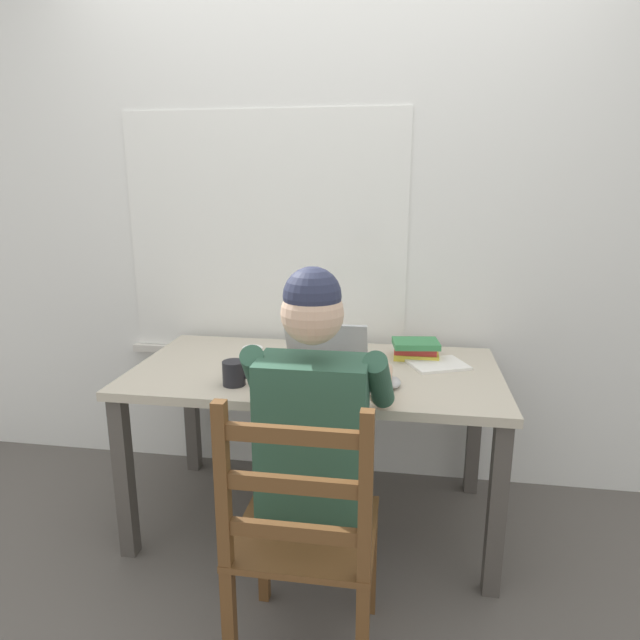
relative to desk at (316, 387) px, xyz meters
name	(u,v)px	position (x,y,z in m)	size (l,w,h in m)	color
ground_plane	(316,518)	(0.00, 0.00, -0.63)	(8.00, 8.00, 0.00)	#56514C
back_wall	(330,219)	(-0.01, 0.48, 0.67)	(6.00, 0.08, 2.60)	silver
desk	(316,387)	(0.00, 0.00, 0.00)	(1.51, 0.79, 0.71)	#BCB29E
seated_person	(318,427)	(0.09, -0.47, 0.04)	(0.50, 0.60, 1.23)	#2D5642
wooden_chair	(303,538)	(0.09, -0.75, -0.18)	(0.42, 0.42, 0.92)	brown
laptop	(323,368)	(0.05, -0.14, 0.14)	(0.33, 0.33, 0.22)	#ADAFB2
computer_mouse	(393,382)	(0.32, -0.17, 0.10)	(0.06, 0.10, 0.03)	#ADAFB2
coffee_mug_white	(253,359)	(-0.24, -0.08, 0.14)	(0.12, 0.08, 0.10)	white
coffee_mug_dark	(234,373)	(-0.27, -0.24, 0.13)	(0.12, 0.09, 0.09)	black
book_stack_main	(416,349)	(0.41, 0.19, 0.13)	(0.21, 0.17, 0.08)	gold
paper_pile_near_laptop	(438,364)	(0.50, 0.11, 0.09)	(0.23, 0.18, 0.01)	white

